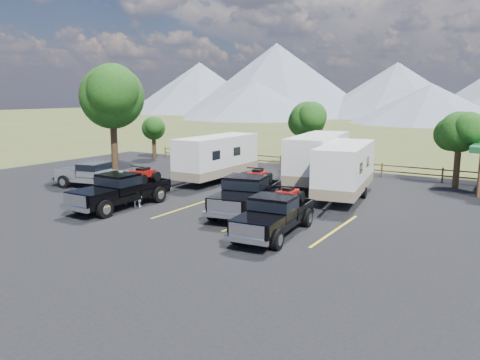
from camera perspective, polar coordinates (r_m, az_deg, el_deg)
The scene contains 18 objects.
ground at distance 20.13m, azimuth -8.97°, elevation -6.36°, with size 320.00×320.00×0.00m, color #475423.
asphalt_lot at distance 22.39m, azimuth -3.94°, elevation -4.49°, with size 44.00×34.00×0.04m, color black.
stall_lines at distance 23.17m, azimuth -2.50°, elevation -3.90°, with size 12.12×5.50×0.01m.
tree_big_nw at distance 34.52m, azimuth -15.36°, elevation 9.75°, with size 5.54×5.18×7.84m.
tree_ne_a at distance 31.84m, azimuth 25.17°, elevation 5.30°, with size 3.11×2.92×4.76m.
tree_north at distance 36.68m, azimuth 8.20°, elevation 7.27°, with size 3.46×3.24×5.25m.
tree_nw_small at distance 42.76m, azimuth -10.51°, elevation 6.21°, with size 2.59×2.43×3.85m.
rail_fence at distance 35.10m, azimuth 13.76°, elevation 1.64°, with size 36.12×0.12×1.00m.
mountain_range at distance 122.22m, azimuth 22.67°, elevation 10.57°, with size 209.00×71.00×20.00m.
rig_left at distance 24.71m, azimuth -14.20°, elevation -1.05°, with size 2.11×5.93×1.98m.
rig_center at distance 22.96m, azimuth 0.89°, elevation -1.52°, with size 3.15×6.38×2.04m.
rig_right at distance 19.40m, azimuth 4.32°, elevation -4.06°, with size 2.34×5.65×1.84m.
trailer_left at distance 31.13m, azimuth -2.80°, elevation 2.72°, with size 2.32×8.64×3.01m.
trailer_center at distance 30.07m, azimuth 9.48°, elevation 2.52°, with size 3.39×9.30×3.21m.
trailer_right at distance 26.70m, azimuth 12.69°, elevation 1.21°, with size 3.30×8.73×3.02m.
pickup_silver at distance 30.31m, azimuth -17.13°, elevation 0.69°, with size 5.74×2.73×1.65m.
person_a at distance 24.60m, azimuth -12.47°, elevation -1.35°, with size 0.60×0.39×1.64m, color white.
person_b at distance 25.05m, azimuth -14.17°, elevation -1.00°, with size 0.88×0.69×1.82m, color slate.
Camera 1 is at (12.69, -14.53, 5.75)m, focal length 35.00 mm.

